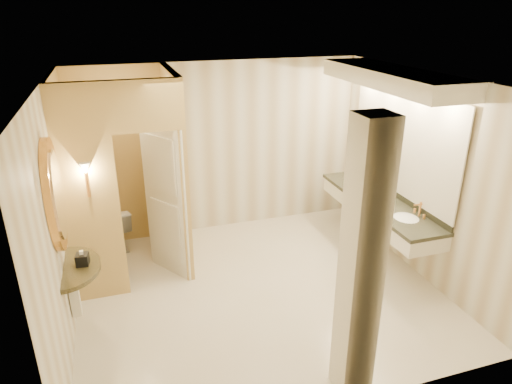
{
  "coord_description": "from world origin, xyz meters",
  "views": [
    {
      "loc": [
        -1.56,
        -4.78,
        3.46
      ],
      "look_at": [
        0.03,
        0.2,
        1.31
      ],
      "focal_mm": 32.0,
      "sensor_mm": 36.0,
      "label": 1
    }
  ],
  "objects": [
    {
      "name": "wall_front",
      "position": [
        0.0,
        -2.0,
        1.35
      ],
      "size": [
        4.5,
        0.02,
        2.7
      ],
      "primitive_type": "cube",
      "color": "beige",
      "rests_on": "floor"
    },
    {
      "name": "soap_bottle_c",
      "position": [
        1.93,
        0.63,
        0.98
      ],
      "size": [
        0.09,
        0.09,
        0.2
      ],
      "primitive_type": "imported",
      "rotation": [
        0.0,
        0.0,
        -0.17
      ],
      "color": "#C6B28C",
      "rests_on": "vanity"
    },
    {
      "name": "toilet",
      "position": [
        -1.73,
        1.75,
        0.33
      ],
      "size": [
        0.53,
        0.72,
        0.66
      ],
      "primitive_type": "imported",
      "rotation": [
        0.0,
        0.0,
        3.41
      ],
      "color": "white",
      "rests_on": "floor"
    },
    {
      "name": "soap_bottle_b",
      "position": [
        1.96,
        0.44,
        0.94
      ],
      "size": [
        0.11,
        0.11,
        0.13
      ],
      "primitive_type": "imported",
      "rotation": [
        0.0,
        0.0,
        -0.05
      ],
      "color": "silver",
      "rests_on": "vanity"
    },
    {
      "name": "wall_left",
      "position": [
        -2.25,
        0.0,
        1.35
      ],
      "size": [
        0.02,
        4.0,
        2.7
      ],
      "primitive_type": "cube",
      "color": "beige",
      "rests_on": "floor"
    },
    {
      "name": "soap_bottle_a",
      "position": [
        1.9,
        0.38,
        0.94
      ],
      "size": [
        0.07,
        0.07,
        0.13
      ],
      "primitive_type": "imported",
      "rotation": [
        0.0,
        0.0,
        0.32
      ],
      "color": "beige",
      "rests_on": "vanity"
    },
    {
      "name": "ceiling",
      "position": [
        0.0,
        0.0,
        2.7
      ],
      "size": [
        4.5,
        4.5,
        0.0
      ],
      "primitive_type": "plane",
      "rotation": [
        3.14,
        0.0,
        0.0
      ],
      "color": "white",
      "rests_on": "wall_back"
    },
    {
      "name": "console_shelf",
      "position": [
        -2.21,
        -0.18,
        1.34
      ],
      "size": [
        0.91,
        0.91,
        1.9
      ],
      "color": "black",
      "rests_on": "floor"
    },
    {
      "name": "floor",
      "position": [
        0.0,
        0.0,
        0.0
      ],
      "size": [
        4.5,
        4.5,
        0.0
      ],
      "primitive_type": "plane",
      "color": "beige",
      "rests_on": "ground"
    },
    {
      "name": "vanity",
      "position": [
        1.98,
        0.4,
        1.63
      ],
      "size": [
        0.75,
        2.56,
        2.09
      ],
      "color": "silver",
      "rests_on": "floor"
    },
    {
      "name": "toilet_closet",
      "position": [
        -1.13,
        0.97,
        1.39
      ],
      "size": [
        1.5,
        1.55,
        2.7
      ],
      "color": "tan",
      "rests_on": "floor"
    },
    {
      "name": "wall_back",
      "position": [
        0.0,
        2.0,
        1.35
      ],
      "size": [
        4.5,
        0.02,
        2.7
      ],
      "primitive_type": "cube",
      "color": "beige",
      "rests_on": "floor"
    },
    {
      "name": "pillar",
      "position": [
        0.35,
        -1.8,
        1.35
      ],
      "size": [
        0.3,
        0.3,
        2.7
      ],
      "primitive_type": "cube",
      "color": "silver",
      "rests_on": "floor"
    },
    {
      "name": "wall_sconce",
      "position": [
        -1.93,
        0.43,
        1.73
      ],
      "size": [
        0.14,
        0.14,
        0.42
      ],
      "color": "#D99045",
      "rests_on": "toilet_closet"
    },
    {
      "name": "tissue_box",
      "position": [
        -2.05,
        -0.19,
        0.94
      ],
      "size": [
        0.14,
        0.14,
        0.13
      ],
      "primitive_type": "cube",
      "rotation": [
        0.0,
        0.0,
        -0.13
      ],
      "color": "black",
      "rests_on": "console_shelf"
    },
    {
      "name": "wall_right",
      "position": [
        2.25,
        0.0,
        1.35
      ],
      "size": [
        0.02,
        4.0,
        2.7
      ],
      "primitive_type": "cube",
      "color": "beige",
      "rests_on": "floor"
    }
  ]
}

